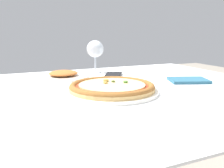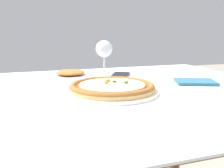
{
  "view_description": "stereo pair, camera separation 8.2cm",
  "coord_description": "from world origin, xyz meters",
  "px_view_note": "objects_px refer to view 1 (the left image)",
  "views": [
    {
      "loc": [
        -0.36,
        -0.78,
        0.94
      ],
      "look_at": [
        -0.03,
        -0.04,
        0.77
      ],
      "focal_mm": 40.0,
      "sensor_mm": 36.0,
      "label": 1
    },
    {
      "loc": [
        -0.29,
        -0.81,
        0.94
      ],
      "look_at": [
        -0.03,
        -0.04,
        0.77
      ],
      "focal_mm": 40.0,
      "sensor_mm": 36.0,
      "label": 2
    }
  ],
  "objects_px": {
    "cell_phone": "(113,75)",
    "side_plate": "(63,75)",
    "dining_table": "(116,113)",
    "wine_glass_far_left": "(95,50)",
    "pizza_plate": "(112,88)"
  },
  "relations": [
    {
      "from": "pizza_plate",
      "to": "dining_table",
      "type": "bearing_deg",
      "value": 51.54
    },
    {
      "from": "wine_glass_far_left",
      "to": "dining_table",
      "type": "bearing_deg",
      "value": -99.54
    },
    {
      "from": "cell_phone",
      "to": "dining_table",
      "type": "bearing_deg",
      "value": -112.55
    },
    {
      "from": "cell_phone",
      "to": "wine_glass_far_left",
      "type": "bearing_deg",
      "value": 104.3
    },
    {
      "from": "dining_table",
      "to": "side_plate",
      "type": "xyz_separation_m",
      "value": [
        -0.12,
        0.29,
        0.1
      ]
    },
    {
      "from": "cell_phone",
      "to": "side_plate",
      "type": "xyz_separation_m",
      "value": [
        -0.22,
        0.05,
        0.01
      ]
    },
    {
      "from": "dining_table",
      "to": "wine_glass_far_left",
      "type": "distance_m",
      "value": 0.43
    },
    {
      "from": "pizza_plate",
      "to": "wine_glass_far_left",
      "type": "bearing_deg",
      "value": 76.97
    },
    {
      "from": "side_plate",
      "to": "dining_table",
      "type": "bearing_deg",
      "value": -67.75
    },
    {
      "from": "cell_phone",
      "to": "pizza_plate",
      "type": "bearing_deg",
      "value": -115.29
    },
    {
      "from": "pizza_plate",
      "to": "side_plate",
      "type": "relative_size",
      "value": 1.43
    },
    {
      "from": "wine_glass_far_left",
      "to": "side_plate",
      "type": "height_order",
      "value": "wine_glass_far_left"
    },
    {
      "from": "dining_table",
      "to": "side_plate",
      "type": "height_order",
      "value": "side_plate"
    },
    {
      "from": "pizza_plate",
      "to": "cell_phone",
      "type": "height_order",
      "value": "pizza_plate"
    },
    {
      "from": "pizza_plate",
      "to": "wine_glass_far_left",
      "type": "height_order",
      "value": "wine_glass_far_left"
    }
  ]
}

